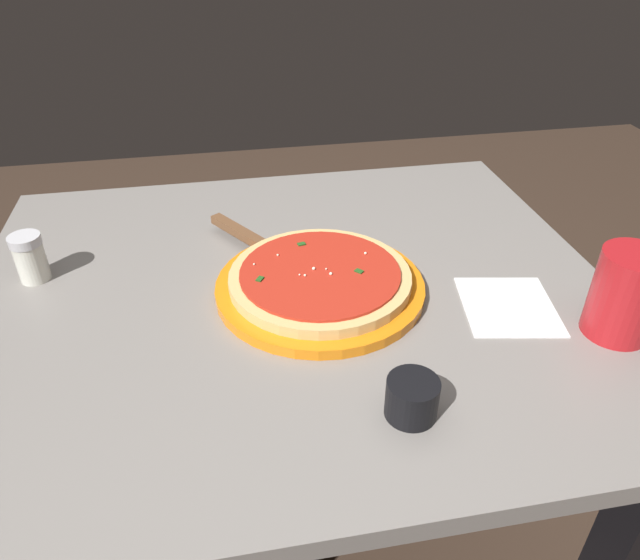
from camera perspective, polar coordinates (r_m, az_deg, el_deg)
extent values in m
cube|color=black|center=(1.45, 11.66, -4.46)|extent=(0.06, 0.06, 0.73)
cube|color=black|center=(1.40, -20.83, -7.95)|extent=(0.06, 0.06, 0.73)
cube|color=gray|center=(0.88, -2.62, -1.55)|extent=(0.94, 0.81, 0.03)
cylinder|color=orange|center=(0.86, 0.00, -0.68)|extent=(0.30, 0.30, 0.02)
cylinder|color=#DBB26B|center=(0.85, 0.00, 0.20)|extent=(0.26, 0.26, 0.02)
cylinder|color=red|center=(0.84, 0.00, 0.77)|extent=(0.23, 0.23, 0.00)
sphere|color=#EFEACC|center=(0.86, -6.42, 1.53)|extent=(0.00, 0.00, 0.00)
sphere|color=#EFEACC|center=(0.83, 1.06, 0.61)|extent=(0.00, 0.00, 0.00)
sphere|color=#EFEACC|center=(0.83, -2.01, 0.52)|extent=(0.00, 0.00, 0.00)
sphere|color=#EFEACC|center=(0.83, -1.47, 0.46)|extent=(0.00, 0.00, 0.00)
sphere|color=#EFEACC|center=(0.84, 0.60, 1.09)|extent=(0.00, 0.00, 0.00)
sphere|color=#EFEACC|center=(0.88, 4.44, 2.61)|extent=(0.00, 0.00, 0.00)
sphere|color=#EFEACC|center=(0.84, -0.61, 1.12)|extent=(0.00, 0.00, 0.00)
sphere|color=#EFEACC|center=(0.88, -4.13, 2.44)|extent=(0.00, 0.00, 0.00)
cube|color=#23561E|center=(0.90, -1.81, 3.52)|extent=(0.01, 0.01, 0.00)
cube|color=#23561E|center=(0.84, 3.82, 0.87)|extent=(0.01, 0.01, 0.00)
cube|color=#23561E|center=(0.83, -5.87, 0.11)|extent=(0.01, 0.01, 0.00)
cube|color=silver|center=(0.90, -3.68, 1.98)|extent=(0.11, 0.11, 0.00)
cube|color=brown|center=(0.98, -7.93, 4.71)|extent=(0.09, 0.12, 0.01)
cylinder|color=#B2191E|center=(0.85, 27.57, -1.26)|extent=(0.09, 0.09, 0.12)
cylinder|color=black|center=(0.67, 8.93, -11.27)|extent=(0.06, 0.06, 0.05)
cube|color=white|center=(0.87, 17.83, -2.41)|extent=(0.15, 0.16, 0.00)
cylinder|color=silver|center=(0.97, -26.25, 1.60)|extent=(0.04, 0.04, 0.06)
cylinder|color=silver|center=(0.95, -26.80, 3.47)|extent=(0.05, 0.05, 0.01)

